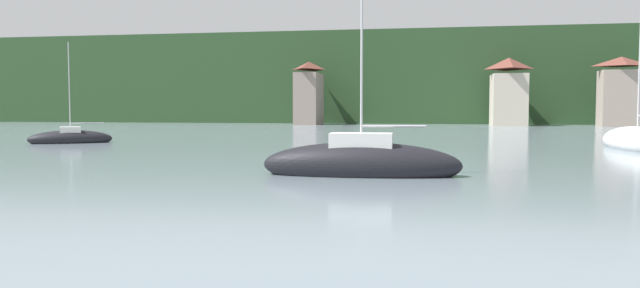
{
  "coord_description": "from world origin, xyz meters",
  "views": [
    {
      "loc": [
        3.63,
        26.9,
        2.42
      ],
      "look_at": [
        0.0,
        46.51,
        1.2
      ],
      "focal_mm": 34.57,
      "sensor_mm": 36.0,
      "label": 1
    }
  ],
  "objects_px": {
    "shore_building_central": "(621,93)",
    "sailboat_far_7": "(637,142)",
    "sailboat_far_4": "(71,138)",
    "shore_building_westcentral": "(508,93)",
    "sailboat_mid_3": "(361,163)",
    "shore_building_west": "(309,94)"
  },
  "relations": [
    {
      "from": "shore_building_central",
      "to": "sailboat_far_4",
      "type": "xyz_separation_m",
      "value": [
        -45.71,
        -42.6,
        -3.76
      ]
    },
    {
      "from": "shore_building_west",
      "to": "shore_building_central",
      "type": "xyz_separation_m",
      "value": [
        38.57,
        -1.32,
        0.0
      ]
    },
    {
      "from": "sailboat_mid_3",
      "to": "sailboat_far_4",
      "type": "height_order",
      "value": "sailboat_mid_3"
    },
    {
      "from": "sailboat_far_7",
      "to": "shore_building_westcentral",
      "type": "bearing_deg",
      "value": -0.66
    },
    {
      "from": "sailboat_far_7",
      "to": "shore_building_central",
      "type": "bearing_deg",
      "value": -17.91
    },
    {
      "from": "shore_building_westcentral",
      "to": "shore_building_central",
      "type": "relative_size",
      "value": 1.02
    },
    {
      "from": "sailboat_far_4",
      "to": "sailboat_far_7",
      "type": "bearing_deg",
      "value": 148.21
    },
    {
      "from": "shore_building_westcentral",
      "to": "shore_building_central",
      "type": "bearing_deg",
      "value": -5.85
    },
    {
      "from": "shore_building_west",
      "to": "sailboat_mid_3",
      "type": "xyz_separation_m",
      "value": [
        13.99,
        -59.44,
        -3.64
      ]
    },
    {
      "from": "sailboat_far_4",
      "to": "sailboat_mid_3",
      "type": "bearing_deg",
      "value": 110.51
    },
    {
      "from": "shore_building_westcentral",
      "to": "sailboat_far_4",
      "type": "xyz_separation_m",
      "value": [
        -32.86,
        -43.91,
        -3.83
      ]
    },
    {
      "from": "shore_building_central",
      "to": "sailboat_far_4",
      "type": "distance_m",
      "value": 62.6
    },
    {
      "from": "shore_building_westcentral",
      "to": "sailboat_far_4",
      "type": "relative_size",
      "value": 1.22
    },
    {
      "from": "shore_building_westcentral",
      "to": "sailboat_mid_3",
      "type": "height_order",
      "value": "sailboat_mid_3"
    },
    {
      "from": "shore_building_westcentral",
      "to": "sailboat_far_4",
      "type": "bearing_deg",
      "value": -126.8
    },
    {
      "from": "shore_building_central",
      "to": "sailboat_far_7",
      "type": "bearing_deg",
      "value": -104.29
    },
    {
      "from": "shore_building_westcentral",
      "to": "sailboat_mid_3",
      "type": "bearing_deg",
      "value": -101.16
    },
    {
      "from": "shore_building_westcentral",
      "to": "sailboat_far_7",
      "type": "relative_size",
      "value": 0.88
    },
    {
      "from": "shore_building_west",
      "to": "sailboat_far_7",
      "type": "xyz_separation_m",
      "value": [
        27.94,
        -43.05,
        -3.66
      ]
    },
    {
      "from": "sailboat_mid_3",
      "to": "sailboat_far_7",
      "type": "distance_m",
      "value": 21.52
    },
    {
      "from": "sailboat_far_4",
      "to": "shore_building_west",
      "type": "bearing_deg",
      "value": -132.44
    },
    {
      "from": "sailboat_mid_3",
      "to": "sailboat_far_4",
      "type": "bearing_deg",
      "value": -38.55
    }
  ]
}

